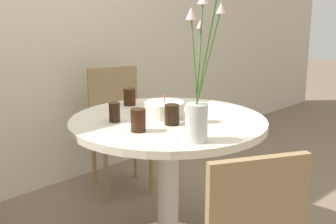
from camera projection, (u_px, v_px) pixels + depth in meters
wall_back at (39, 14)px, 3.32m from camera, size 8.00×0.05×2.60m
dining_table at (168, 144)px, 2.63m from camera, size 1.10×1.10×0.77m
chair_near_front at (118, 121)px, 3.50m from camera, size 0.52×0.52×0.91m
birthday_cake at (164, 109)px, 2.63m from camera, size 0.22×0.22×0.13m
flower_vase at (198, 97)px, 2.15m from camera, size 0.21×0.27×0.71m
side_plate at (191, 104)px, 2.93m from camera, size 0.19×0.19×0.01m
drink_glass_0 at (138, 120)px, 2.35m from camera, size 0.08×0.08×0.12m
drink_glass_1 at (172, 115)px, 2.47m from camera, size 0.08×0.08×0.11m
drink_glass_2 at (130, 97)px, 2.90m from camera, size 0.08×0.08×0.11m
drink_glass_3 at (197, 113)px, 2.51m from camera, size 0.07×0.07×0.10m
drink_glass_4 at (114, 112)px, 2.52m from camera, size 0.06×0.06×0.11m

